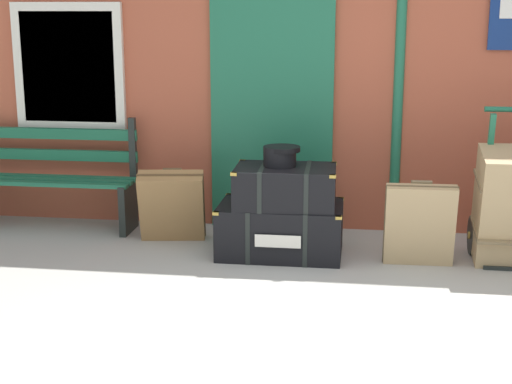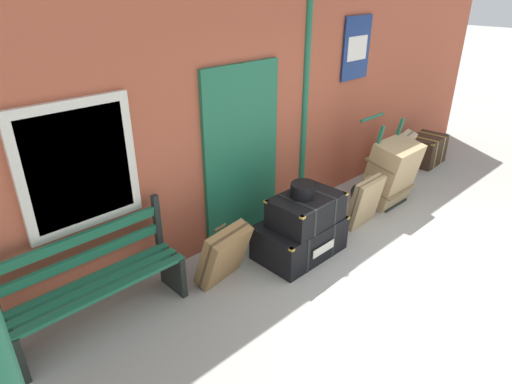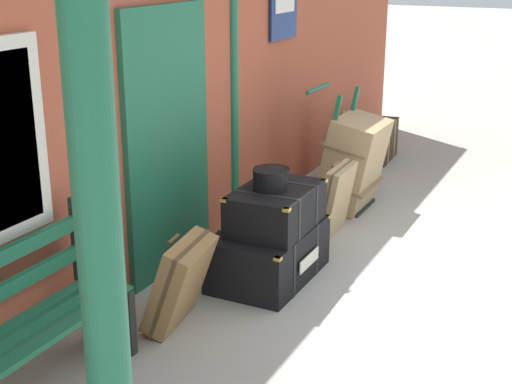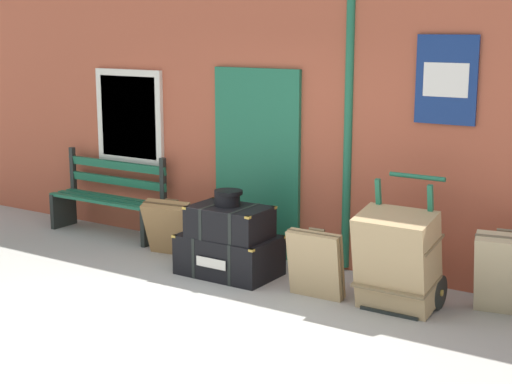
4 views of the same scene
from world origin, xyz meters
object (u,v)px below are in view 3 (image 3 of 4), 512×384
Objects in this scene: platform_bench at (11,338)px; round_hatbox at (270,178)px; suitcase_brown at (180,283)px; suitcase_oxblood at (336,200)px; corner_trunk at (373,140)px; steamer_trunk_base at (269,253)px; suitcase_cream at (345,146)px; porters_trolley at (336,179)px; steamer_trunk_middle at (276,208)px; large_brown_trunk at (353,162)px.

platform_bench reaches higher than round_hatbox.
suitcase_brown is at bearing -14.20° from platform_bench.
suitcase_oxblood is at bearing -9.64° from suitcase_brown.
corner_trunk is at bearing 10.65° from suitcase_oxblood.
suitcase_cream is at bearing 7.46° from steamer_trunk_base.
porters_trolley is (1.89, 0.16, -0.56)m from round_hatbox.
suitcase_cream is at bearing 2.26° from suitcase_brown.
platform_bench is 1.95× the size of steamer_trunk_middle.
steamer_trunk_base is 1.27× the size of suitcase_cream.
steamer_trunk_base is at bearing -174.60° from corner_trunk.
platform_bench is 2.27m from steamer_trunk_base.
large_brown_trunk reaches higher than suitcase_oxblood.
round_hatbox is 0.41× the size of corner_trunk.
steamer_trunk_base is 0.37m from steamer_trunk_middle.
round_hatbox is (2.19, -0.54, 0.39)m from platform_bench.
round_hatbox is 0.43× the size of suitcase_oxblood.
platform_bench is at bearing 174.71° from porters_trolley.
corner_trunk is (3.72, 0.35, 0.03)m from steamer_trunk_base.
platform_bench is at bearing 166.61° from steamer_trunk_base.
large_brown_trunk is 1.39× the size of suitcase_oxblood.
corner_trunk is (2.61, 0.49, -0.09)m from suitcase_oxblood.
steamer_trunk_base is at bearing 172.76° from suitcase_oxblood.
suitcase_cream is 1.01m from corner_trunk.
platform_bench is at bearing 166.25° from round_hatbox.
porters_trolley reaches higher than suitcase_cream.
large_brown_trunk is 1.89m from corner_trunk.
suitcase_cream is at bearing 8.42° from steamer_trunk_middle.
suitcase_cream is at bearing 179.75° from corner_trunk.
platform_bench is 4.09m from porters_trolley.
corner_trunk is at bearing 1.72° from suitcase_brown.
round_hatbox is at bearing -109.42° from steamer_trunk_base.
porters_trolley reaches higher than steamer_trunk_middle.
suitcase_oxblood is 1.69m from suitcase_cream.
platform_bench is at bearing 165.86° from steamer_trunk_middle.
large_brown_trunk is 1.47× the size of suitcase_brown.
large_brown_trunk is at bearing -0.88° from steamer_trunk_base.
suitcase_oxblood is at bearing -7.24° from steamer_trunk_base.
steamer_trunk_base is 1.07× the size of large_brown_trunk.
steamer_trunk_middle is 1.07m from suitcase_brown.
porters_trolley is at bearing -5.29° from platform_bench.
suitcase_brown is at bearing 178.67° from porters_trolley.
porters_trolley is 2.85m from suitcase_brown.
porters_trolley reaches higher than suitcase_oxblood.
steamer_trunk_middle is 1.88m from porters_trolley.
steamer_trunk_base is 0.99m from suitcase_brown.
suitcase_brown is at bearing 166.83° from round_hatbox.
suitcase_oxblood is at bearing -11.36° from platform_bench.
platform_bench is 5.92m from corner_trunk.
steamer_trunk_middle is 0.87× the size of large_brown_trunk.
suitcase_oxblood is at bearing -159.87° from porters_trolley.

